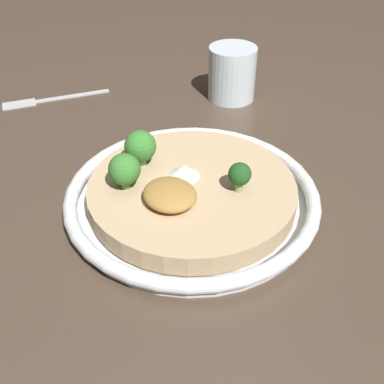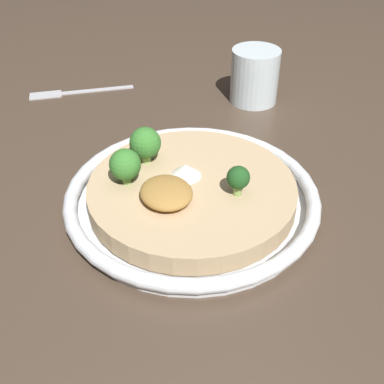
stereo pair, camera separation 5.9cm
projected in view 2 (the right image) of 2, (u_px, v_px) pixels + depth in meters
name	position (u px, v px, depth m)	size (l,w,h in m)	color
ground_plane	(192.00, 206.00, 0.60)	(6.00, 6.00, 0.00)	#47382B
risotto_bowl	(192.00, 195.00, 0.59)	(0.31, 0.31, 0.03)	silver
cheese_sprinkle	(186.00, 170.00, 0.59)	(0.04, 0.04, 0.02)	white
crispy_onion_garnish	(166.00, 193.00, 0.55)	(0.07, 0.06, 0.02)	#A37538
broccoli_left	(145.00, 143.00, 0.60)	(0.04, 0.04, 0.05)	#84A856
broccoli_front	(125.00, 165.00, 0.57)	(0.04, 0.04, 0.05)	#668E47
broccoli_back_right	(238.00, 178.00, 0.55)	(0.03, 0.03, 0.04)	#84A856
drinking_glass	(255.00, 76.00, 0.80)	(0.08, 0.08, 0.09)	silver
fork_utensil	(70.00, 92.00, 0.85)	(0.05, 0.18, 0.00)	#B7B7BC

